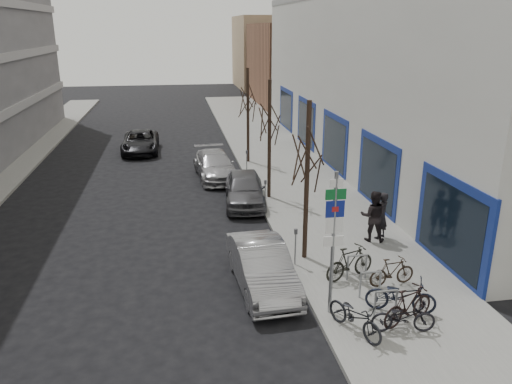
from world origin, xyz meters
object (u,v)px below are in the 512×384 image
object	(u,v)px
tree_far	(248,93)
bike_far_curb	(404,314)
parked_car_mid	(245,189)
lane_car	(140,142)
pedestrian_near	(381,216)
pedestrian_far	(373,216)
meter_back	(247,160)
bike_mid_curb	(401,293)
highway_sign_pole	(333,235)
tree_near	(308,144)
meter_mid	(265,191)
tree_mid	(270,112)
parked_car_back	(215,165)
bike_far_inner	(392,271)
parked_car_front	(262,267)
bike_near_left	(355,313)
bike_mid_inner	(350,262)
meter_front	(296,243)
bike_rack	(370,281)
bike_near_right	(408,305)

from	to	relation	value
tree_far	bike_far_curb	xyz separation A→B (m)	(1.38, -17.70, -3.45)
parked_car_mid	lane_car	distance (m)	12.10
pedestrian_near	pedestrian_far	size ratio (longest dim) A/B	0.92
meter_back	bike_mid_curb	xyz separation A→B (m)	(2.17, -14.29, -0.18)
tree_far	highway_sign_pole	bearing A→B (deg)	-90.69
tree_near	meter_mid	world-z (taller)	tree_near
tree_mid	parked_car_back	size ratio (longest dim) A/B	1.16
bike_far_inner	meter_back	bearing A→B (deg)	4.17
parked_car_back	meter_mid	bearing A→B (deg)	-76.94
bike_mid_curb	parked_car_back	bearing A→B (deg)	36.67
bike_mid_curb	parked_car_mid	size ratio (longest dim) A/B	0.44
tree_near	tree_far	size ratio (longest dim) A/B	1.00
parked_car_front	bike_mid_curb	bearing A→B (deg)	-36.11
meter_mid	bike_near_left	xyz separation A→B (m)	(0.59, -9.55, -0.20)
bike_mid_inner	bike_mid_curb	bearing A→B (deg)	179.51
parked_car_front	parked_car_mid	size ratio (longest dim) A/B	1.00
meter_front	bike_far_curb	distance (m)	4.59
tree_mid	pedestrian_far	xyz separation A→B (m)	(2.81, -5.53, -2.99)
meter_back	bike_mid_inner	size ratio (longest dim) A/B	0.69
highway_sign_pole	bike_rack	size ratio (longest dim) A/B	1.86
bike_near_right	pedestrian_near	size ratio (longest dim) A/B	0.99
highway_sign_pole	bike_near_right	bearing A→B (deg)	-24.55
tree_near	bike_mid_inner	world-z (taller)	tree_near
bike_near_right	meter_back	bearing A→B (deg)	-13.81
meter_back	parked_car_back	xyz separation A→B (m)	(-1.70, -0.06, -0.23)
tree_far	lane_car	size ratio (longest dim) A/B	1.14
highway_sign_pole	bike_near_left	distance (m)	2.06
bike_far_curb	meter_back	bearing A→B (deg)	15.85
tree_near	parked_car_back	bearing A→B (deg)	101.65
tree_near	parked_car_front	distance (m)	4.14
parked_car_mid	pedestrian_near	xyz separation A→B (m)	(4.39, -4.94, 0.30)
tree_near	bike_mid_inner	bearing A→B (deg)	-60.06
meter_mid	bike_near_left	world-z (taller)	meter_mid
tree_far	bike_near_left	size ratio (longest dim) A/B	2.97
parked_car_back	pedestrian_far	xyz separation A→B (m)	(4.96, -9.48, 0.43)
bike_near_right	parked_car_back	bearing A→B (deg)	-7.45
meter_front	parked_car_back	world-z (taller)	meter_front
tree_mid	bike_near_left	size ratio (longest dim) A/B	2.97
lane_car	pedestrian_near	bearing A→B (deg)	-58.77
tree_mid	meter_mid	xyz separation A→B (m)	(-0.45, -1.50, -3.19)
bike_mid_curb	bike_far_curb	distance (m)	0.98
bike_mid_curb	parked_car_front	bearing A→B (deg)	79.06
tree_near	parked_car_mid	bearing A→B (deg)	101.19
tree_mid	bike_mid_curb	size ratio (longest dim) A/B	2.88
meter_front	bike_rack	bearing A→B (deg)	-55.49
bike_far_curb	tree_mid	bearing A→B (deg)	16.01
meter_mid	pedestrian_near	world-z (taller)	pedestrian_near
bike_near_right	parked_car_front	size ratio (longest dim) A/B	0.41
meter_front	bike_near_right	size ratio (longest dim) A/B	0.72
meter_front	meter_mid	world-z (taller)	same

